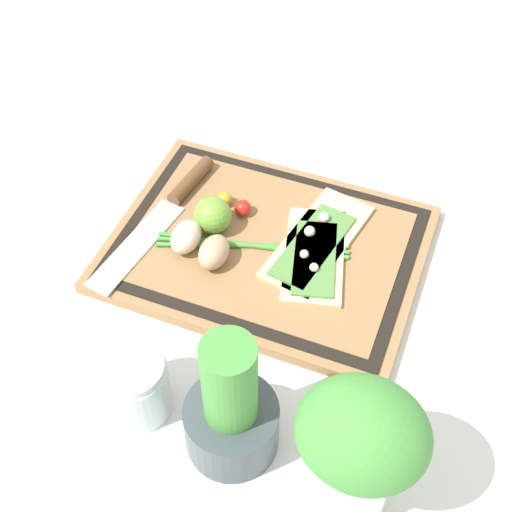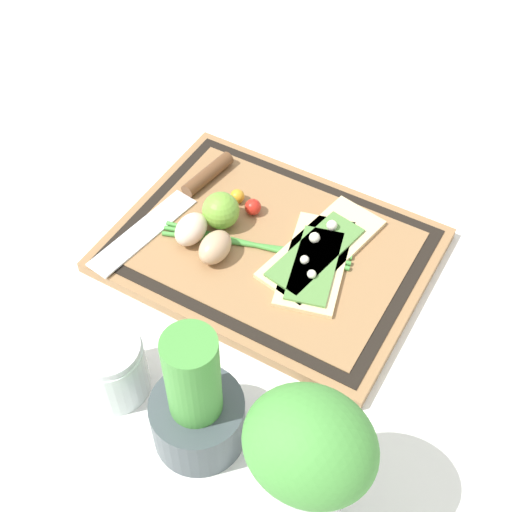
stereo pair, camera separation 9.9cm
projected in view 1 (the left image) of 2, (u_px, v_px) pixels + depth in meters
name	position (u px, v px, depth m)	size (l,w,h in m)	color
ground_plane	(266.00, 253.00, 1.05)	(6.00, 6.00, 0.00)	white
cutting_board	(266.00, 248.00, 1.04)	(0.44, 0.34, 0.02)	#997047
pizza_slice_near	(317.00, 242.00, 1.03)	(0.12, 0.22, 0.02)	beige
pizza_slice_far	(315.00, 254.00, 1.01)	(0.13, 0.19, 0.02)	beige
knife	(174.00, 200.00, 1.08)	(0.07, 0.29, 0.02)	silver
egg_brown	(214.00, 252.00, 1.00)	(0.04, 0.06, 0.04)	tan
egg_pink	(186.00, 237.00, 1.01)	(0.04, 0.06, 0.04)	beige
lime	(214.00, 213.00, 1.04)	(0.06, 0.06, 0.06)	#70A838
cherry_tomato_red	(243.00, 208.00, 1.06)	(0.02, 0.02, 0.02)	red
cherry_tomato_yellow	(225.00, 199.00, 1.08)	(0.02, 0.02, 0.02)	gold
scallion_bunch	(252.00, 245.00, 1.03)	(0.27, 0.10, 0.01)	#47933D
herb_pot	(231.00, 412.00, 0.80)	(0.11, 0.11, 0.20)	#3D474C
sauce_jar	(134.00, 388.00, 0.86)	(0.09, 0.09, 0.09)	silver
herb_glass	(359.00, 448.00, 0.71)	(0.14, 0.12, 0.21)	silver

